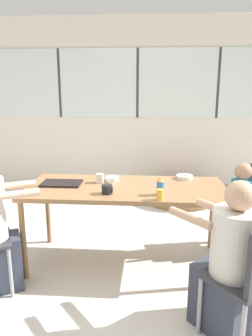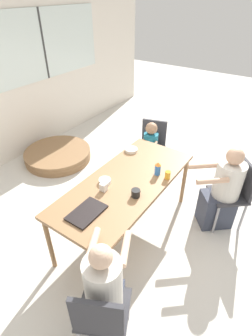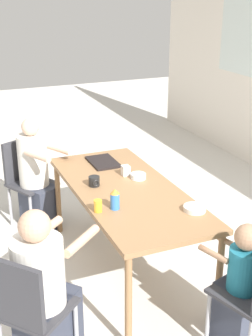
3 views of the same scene
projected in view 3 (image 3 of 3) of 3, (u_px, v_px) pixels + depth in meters
ground_plane at (126, 269)px, 4.14m from camera, size 16.00×16.00×0.00m
dining_table at (126, 195)px, 3.87m from camera, size 1.87×0.81×0.78m
chair_for_woman_green_shirt at (26, 175)px, 4.76m from camera, size 0.54×0.54×0.89m
chair_for_man_blue_shirt at (27, 306)px, 2.82m from camera, size 0.56×0.56×0.89m
person_woman_green_shirt at (36, 180)px, 4.66m from camera, size 0.60×0.49×1.16m
person_man_blue_shirt at (44, 296)px, 2.97m from camera, size 0.63×0.66×1.12m
person_toddler at (239, 290)px, 3.12m from camera, size 0.44×0.32×0.95m
food_tray_dark at (103, 162)px, 4.39m from camera, size 0.37×0.24×0.02m
coffee_mug at (94, 181)px, 3.88m from camera, size 0.10×0.09×0.08m
sippy_cup at (115, 199)px, 3.47m from camera, size 0.07×0.07×0.16m
juice_glass at (98, 206)px, 3.44m from camera, size 0.06×0.06×0.09m
milk_carton_small at (126, 170)px, 4.10m from camera, size 0.07×0.07×0.09m
bowl_white_shallow at (195, 208)px, 3.46m from camera, size 0.17×0.17×0.04m
bowl_cereal at (138, 176)px, 4.04m from camera, size 0.13×0.13×0.05m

